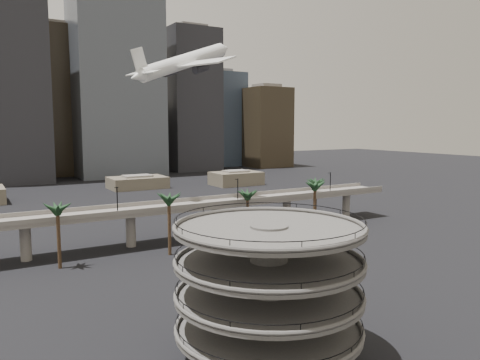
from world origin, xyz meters
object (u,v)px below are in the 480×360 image
parking_ramp (269,279)px  car_a (312,286)px  overpass (175,210)px  car_c (344,265)px  car_b (274,279)px  airborne_jet (184,62)px

parking_ramp → car_a: size_ratio=5.21×
overpass → parking_ramp: bearing=-102.4°
overpass → car_a: (6.53, -43.34, -6.61)m
parking_ramp → car_c: bearing=34.0°
car_c → car_b: bearing=124.4°
overpass → car_a: overpass is taller
overpass → car_c: size_ratio=26.86×
overpass → car_a: size_ratio=30.53×
overpass → car_b: size_ratio=26.17×
airborne_jet → car_c: size_ratio=7.37×
airborne_jet → car_b: airborne_jet is taller
parking_ramp → car_a: 26.64m
parking_ramp → car_b: 28.36m
overpass → car_b: 38.03m
car_b → car_c: bearing=-105.8°
overpass → airborne_jet: (9.35, 14.71, 36.95)m
overpass → car_a: bearing=-81.4°
airborne_jet → car_a: bearing=-111.9°
car_a → airborne_jet: bearing=2.8°
parking_ramp → airborne_jet: 84.38m
parking_ramp → car_b: parking_ramp is taller
overpass → airborne_jet: 40.86m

